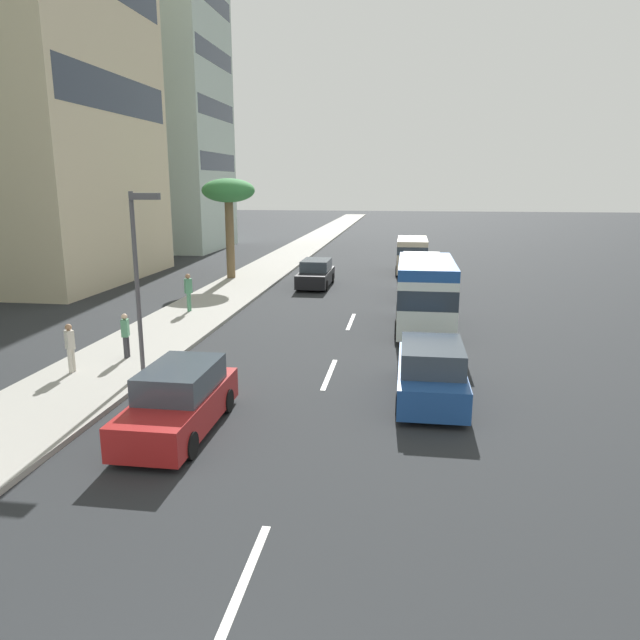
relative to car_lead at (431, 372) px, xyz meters
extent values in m
plane|color=#26282B|center=(18.38, 3.20, -0.80)|extent=(198.00, 198.00, 0.00)
cube|color=#9E9B93|center=(18.38, 10.66, -0.73)|extent=(162.00, 3.82, 0.15)
cube|color=silver|center=(-8.76, 3.20, -0.80)|extent=(3.20, 0.16, 0.01)
cube|color=silver|center=(1.79, 3.20, -0.80)|extent=(3.20, 0.16, 0.01)
cube|color=silver|center=(9.42, 3.20, -0.80)|extent=(3.20, 0.16, 0.01)
cube|color=#1E478C|center=(0.07, 0.00, -0.21)|extent=(4.77, 1.88, 0.84)
cube|color=#38424C|center=(-0.17, 0.00, 0.55)|extent=(2.62, 1.73, 0.69)
cylinder|color=black|center=(1.55, 0.86, -0.48)|extent=(0.64, 0.22, 0.64)
cylinder|color=black|center=(1.55, -0.86, -0.48)|extent=(0.64, 0.22, 0.64)
cylinder|color=black|center=(-1.41, 0.86, -0.48)|extent=(0.64, 0.22, 0.64)
cylinder|color=black|center=(-1.41, -0.86, -0.48)|extent=(0.64, 0.22, 0.64)
cube|color=silver|center=(15.85, -0.07, 0.41)|extent=(5.25, 2.07, 2.02)
cube|color=#2D3842|center=(15.85, -0.07, 0.85)|extent=(5.26, 2.08, 0.49)
cylinder|color=black|center=(17.43, 0.92, -0.44)|extent=(0.72, 0.24, 0.72)
cylinder|color=black|center=(17.43, -1.05, -0.44)|extent=(0.72, 0.24, 0.72)
cylinder|color=black|center=(14.28, 0.92, -0.44)|extent=(0.72, 0.24, 0.72)
cylinder|color=black|center=(14.28, -1.05, -0.44)|extent=(0.72, 0.24, 0.72)
cube|color=black|center=(18.39, 6.19, -0.23)|extent=(4.64, 1.76, 0.79)
cube|color=#38424C|center=(18.62, 6.19, 0.48)|extent=(2.55, 1.62, 0.64)
cylinder|color=black|center=(16.95, 5.37, -0.48)|extent=(0.64, 0.22, 0.64)
cylinder|color=black|center=(16.95, 7.00, -0.48)|extent=(0.64, 0.22, 0.64)
cylinder|color=black|center=(19.83, 5.37, -0.48)|extent=(0.64, 0.22, 0.64)
cylinder|color=black|center=(19.83, 7.00, -0.48)|extent=(0.64, 0.22, 0.64)
cube|color=beige|center=(24.72, 0.41, 0.50)|extent=(4.88, 2.00, 2.20)
cube|color=#2D3842|center=(24.72, 0.41, 0.98)|extent=(4.89, 2.01, 0.53)
cylinder|color=black|center=(26.19, 1.36, -0.44)|extent=(0.72, 0.24, 0.72)
cylinder|color=black|center=(26.19, -0.54, -0.44)|extent=(0.72, 0.24, 0.72)
cylinder|color=black|center=(23.26, 1.36, -0.44)|extent=(0.72, 0.24, 0.72)
cylinder|color=black|center=(23.26, -0.54, -0.44)|extent=(0.72, 0.24, 0.72)
cube|color=#A51E1E|center=(-3.28, 6.36, -0.22)|extent=(4.62, 1.73, 0.82)
cube|color=#38424C|center=(-3.05, 6.36, 0.53)|extent=(2.54, 1.59, 0.67)
cylinder|color=black|center=(-4.71, 5.56, -0.48)|extent=(0.64, 0.22, 0.64)
cylinder|color=black|center=(-4.71, 7.15, -0.48)|extent=(0.64, 0.22, 0.64)
cylinder|color=black|center=(-1.85, 5.56, -0.48)|extent=(0.64, 0.22, 0.64)
cylinder|color=black|center=(-1.85, 7.15, -0.48)|extent=(0.64, 0.22, 0.64)
cube|color=silver|center=(8.35, -0.04, 0.58)|extent=(6.04, 2.28, 2.31)
cube|color=#1E4C93|center=(8.35, -0.04, 1.96)|extent=(6.04, 2.28, 0.44)
cube|color=#28333D|center=(8.35, -0.04, 1.02)|extent=(6.05, 2.28, 0.77)
cylinder|color=black|center=(10.10, 1.05, -0.38)|extent=(0.84, 0.26, 0.84)
cylinder|color=black|center=(10.10, -1.12, -0.38)|extent=(0.84, 0.26, 0.84)
cylinder|color=black|center=(6.60, 1.05, -0.38)|extent=(0.84, 0.26, 0.84)
cylinder|color=black|center=(6.60, -1.12, -0.38)|extent=(0.84, 0.26, 0.84)
cylinder|color=beige|center=(0.30, 11.43, -0.26)|extent=(0.14, 0.14, 0.78)
cylinder|color=beige|center=(0.46, 11.43, -0.26)|extent=(0.14, 0.14, 0.78)
cube|color=beige|center=(0.38, 11.43, 0.43)|extent=(0.37, 0.39, 0.62)
sphere|color=#9E7251|center=(0.38, 11.43, 0.85)|extent=(0.21, 0.21, 0.21)
cylinder|color=#4C8C66|center=(9.80, 11.00, -0.21)|extent=(0.14, 0.14, 0.87)
cylinder|color=#4C8C66|center=(9.96, 11.00, -0.21)|extent=(0.14, 0.14, 0.87)
cube|color=#4C8C66|center=(9.88, 11.00, 0.57)|extent=(0.38, 0.38, 0.69)
sphere|color=#9E7251|center=(9.88, 11.00, 1.03)|extent=(0.24, 0.24, 0.24)
cylinder|color=#333338|center=(2.11, 10.43, -0.27)|extent=(0.14, 0.14, 0.76)
cylinder|color=#333338|center=(2.27, 10.43, -0.27)|extent=(0.14, 0.14, 0.76)
cube|color=#4C8C66|center=(2.19, 10.43, 0.41)|extent=(0.36, 0.28, 0.60)
sphere|color=beige|center=(2.19, 10.43, 0.82)|extent=(0.21, 0.21, 0.21)
cylinder|color=brown|center=(20.08, 11.97, 1.86)|extent=(0.53, 0.53, 5.02)
ellipsoid|color=#388442|center=(20.08, 11.97, 4.87)|extent=(3.31, 3.31, 1.49)
cylinder|color=#4C4C51|center=(0.70, 9.15, 2.22)|extent=(0.14, 0.14, 5.74)
cube|color=#4C4C51|center=(0.70, 8.70, 4.94)|extent=(0.24, 0.90, 0.20)
cube|color=#2D3847|center=(18.38, 18.08, 10.45)|extent=(13.25, 0.08, 2.23)
cube|color=#B2C6BC|center=(37.43, 24.22, 15.02)|extent=(10.83, 12.34, 31.64)
cube|color=#2D3847|center=(37.43, 18.08, 7.17)|extent=(9.97, 0.08, 1.58)
cube|color=#2D3847|center=(37.43, 18.08, 11.73)|extent=(9.97, 0.08, 1.58)
cube|color=#2D3847|center=(37.43, 18.08, 16.29)|extent=(9.97, 0.08, 1.58)
camera|label=1|loc=(-16.61, 0.83, 5.35)|focal=33.24mm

